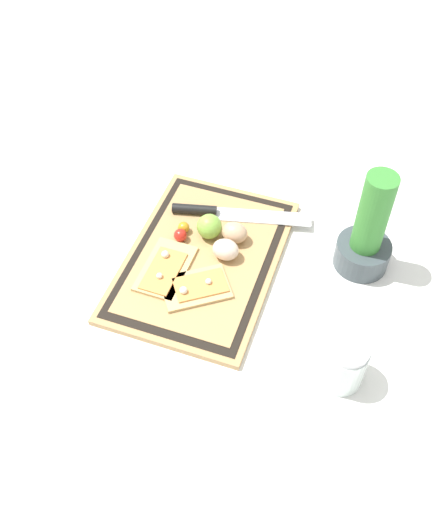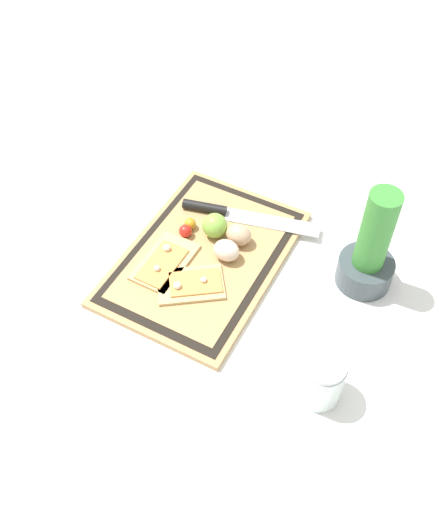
% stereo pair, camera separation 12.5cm
% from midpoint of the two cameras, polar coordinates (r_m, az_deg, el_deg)
% --- Properties ---
extents(ground_plane, '(6.00, 6.00, 0.00)m').
position_cam_midpoint_polar(ground_plane, '(1.28, -4.41, -0.71)').
color(ground_plane, white).
extents(cutting_board, '(0.45, 0.31, 0.02)m').
position_cam_midpoint_polar(cutting_board, '(1.28, -4.44, -0.47)').
color(cutting_board, tan).
rests_on(cutting_board, ground_plane).
extents(pizza_slice_near, '(0.15, 0.09, 0.02)m').
position_cam_midpoint_polar(pizza_slice_near, '(1.25, -8.07, -1.38)').
color(pizza_slice_near, tan).
rests_on(pizza_slice_near, cutting_board).
extents(pizza_slice_far, '(0.15, 0.16, 0.02)m').
position_cam_midpoint_polar(pizza_slice_far, '(1.21, -5.13, -3.15)').
color(pizza_slice_far, tan).
rests_on(pizza_slice_far, cutting_board).
extents(knife, '(0.10, 0.31, 0.02)m').
position_cam_midpoint_polar(knife, '(1.35, -2.77, 4.06)').
color(knife, silver).
rests_on(knife, cutting_board).
extents(egg_brown, '(0.05, 0.06, 0.05)m').
position_cam_midpoint_polar(egg_brown, '(1.28, -1.34, 2.06)').
color(egg_brown, tan).
rests_on(egg_brown, cutting_board).
extents(egg_pink, '(0.05, 0.06, 0.05)m').
position_cam_midpoint_polar(egg_pink, '(1.25, -2.26, 0.44)').
color(egg_pink, beige).
rests_on(egg_pink, cutting_board).
extents(lime, '(0.05, 0.05, 0.05)m').
position_cam_midpoint_polar(lime, '(1.29, -3.74, 2.67)').
color(lime, '#7FB742').
rests_on(lime, cutting_board).
extents(cherry_tomato_red, '(0.03, 0.03, 0.03)m').
position_cam_midpoint_polar(cherry_tomato_red, '(1.30, -6.50, 1.83)').
color(cherry_tomato_red, red).
rests_on(cherry_tomato_red, cutting_board).
extents(cherry_tomato_yellow, '(0.03, 0.03, 0.03)m').
position_cam_midpoint_polar(cherry_tomato_yellow, '(1.31, -6.17, 2.55)').
color(cherry_tomato_yellow, orange).
rests_on(cherry_tomato_yellow, cutting_board).
extents(herb_pot, '(0.11, 0.11, 0.25)m').
position_cam_midpoint_polar(herb_pot, '(1.24, 11.11, 1.71)').
color(herb_pot, '#3D474C').
rests_on(herb_pot, ground_plane).
extents(sauce_jar, '(0.08, 0.08, 0.11)m').
position_cam_midpoint_polar(sauce_jar, '(1.10, 8.46, -10.39)').
color(sauce_jar, silver).
rests_on(sauce_jar, ground_plane).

